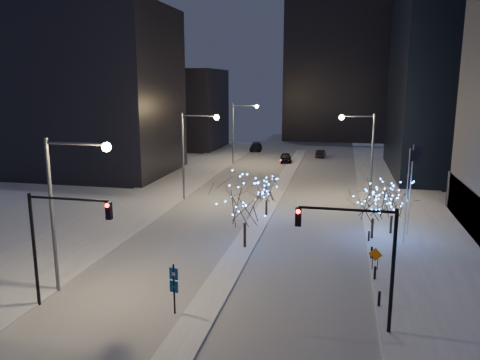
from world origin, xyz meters
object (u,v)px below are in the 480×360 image
(street_lamp_w_far, at_px, (239,125))
(holiday_tree_plaza_far, at_px, (393,200))
(wayfinding_sign, at_px, (174,284))
(construction_sign, at_px, (375,257))
(street_lamp_east, at_px, (364,146))
(holiday_tree_plaza_near, at_px, (374,203))
(car_near, at_px, (286,158))
(traffic_signal_west, at_px, (56,232))
(car_mid, at_px, (321,154))
(street_lamp_w_near, at_px, (66,195))
(car_far, at_px, (256,147))
(traffic_signal_east, at_px, (363,248))
(street_lamp_w_mid, at_px, (192,144))
(holiday_tree_median_near, at_px, (245,202))
(holiday_tree_median_far, at_px, (267,190))

(street_lamp_w_far, distance_m, holiday_tree_plaza_far, 39.65)
(wayfinding_sign, distance_m, construction_sign, 14.88)
(street_lamp_east, xyz_separation_m, holiday_tree_plaza_near, (0.42, -13.12, -3.18))
(street_lamp_w_far, distance_m, car_near, 9.89)
(traffic_signal_west, xyz_separation_m, car_mid, (12.48, 62.21, -4.08))
(street_lamp_w_near, bearing_deg, car_far, 90.05)
(holiday_tree_plaza_far, relative_size, construction_sign, 3.09)
(traffic_signal_east, xyz_separation_m, holiday_tree_plaza_far, (3.28, 17.63, -1.55))
(traffic_signal_east, height_order, construction_sign, traffic_signal_east)
(street_lamp_w_mid, xyz_separation_m, holiday_tree_plaza_far, (21.15, -8.37, -3.28))
(street_lamp_w_far, relative_size, traffic_signal_east, 1.43)
(street_lamp_w_near, height_order, traffic_signal_west, street_lamp_w_near)
(car_near, bearing_deg, car_mid, 43.54)
(street_lamp_w_far, height_order, holiday_tree_plaza_near, street_lamp_w_far)
(car_near, bearing_deg, street_lamp_w_mid, -113.10)
(street_lamp_east, bearing_deg, construction_sign, -89.39)
(holiday_tree_median_near, bearing_deg, car_far, 99.42)
(holiday_tree_median_far, bearing_deg, street_lamp_w_mid, 150.96)
(traffic_signal_west, bearing_deg, car_far, 90.47)
(street_lamp_w_mid, relative_size, traffic_signal_east, 1.43)
(street_lamp_w_mid, height_order, car_mid, street_lamp_w_mid)
(car_near, xyz_separation_m, wayfinding_sign, (-0.04, -54.45, 1.09))
(holiday_tree_median_far, bearing_deg, traffic_signal_west, -112.33)
(holiday_tree_median_near, distance_m, holiday_tree_plaza_near, 11.24)
(construction_sign, bearing_deg, holiday_tree_median_far, 145.36)
(holiday_tree_plaza_far, distance_m, wayfinding_sign, 22.63)
(holiday_tree_median_near, relative_size, holiday_tree_plaza_near, 1.23)
(holiday_tree_plaza_near, bearing_deg, construction_sign, -91.59)
(traffic_signal_west, bearing_deg, traffic_signal_east, 3.29)
(traffic_signal_west, bearing_deg, wayfinding_sign, 5.86)
(car_far, height_order, wayfinding_sign, wayfinding_sign)
(street_lamp_east, xyz_separation_m, wayfinding_sign, (-11.62, -29.30, -4.57))
(car_mid, xyz_separation_m, holiday_tree_median_near, (-3.80, -49.87, 3.25))
(holiday_tree_median_near, bearing_deg, traffic_signal_west, -125.11)
(traffic_signal_east, distance_m, wayfinding_sign, 10.87)
(traffic_signal_west, relative_size, traffic_signal_east, 1.00)
(street_lamp_w_mid, relative_size, wayfinding_sign, 3.25)
(traffic_signal_west, distance_m, construction_sign, 21.41)
(street_lamp_east, distance_m, holiday_tree_plaza_far, 12.02)
(car_mid, xyz_separation_m, holiday_tree_plaza_near, (6.46, -45.33, 2.59))
(car_near, distance_m, construction_sign, 46.97)
(street_lamp_w_near, relative_size, holiday_tree_plaza_near, 2.09)
(street_lamp_east, bearing_deg, car_mid, 100.62)
(car_mid, height_order, construction_sign, construction_sign)
(car_far, distance_m, holiday_tree_plaza_near, 54.79)
(car_mid, relative_size, wayfinding_sign, 1.35)
(holiday_tree_median_far, bearing_deg, car_mid, 85.00)
(street_lamp_east, bearing_deg, car_near, 114.72)
(traffic_signal_east, height_order, holiday_tree_median_near, traffic_signal_east)
(car_mid, bearing_deg, traffic_signal_west, 83.88)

